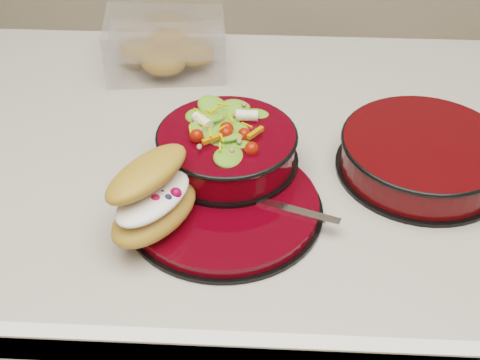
{
  "coord_description": "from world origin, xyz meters",
  "views": [
    {
      "loc": [
        0.1,
        -0.82,
        1.51
      ],
      "look_at": [
        0.06,
        -0.13,
        0.94
      ],
      "focal_mm": 50.0,
      "sensor_mm": 36.0,
      "label": 1
    }
  ],
  "objects_px": {
    "dinner_plate": "(225,206)",
    "croissant": "(154,196)",
    "fork": "(269,204)",
    "extra_bowl": "(423,154)",
    "salad_bowl": "(227,143)",
    "island_counter": "(212,329)",
    "pastry_box": "(166,45)"
  },
  "relations": [
    {
      "from": "dinner_plate",
      "to": "salad_bowl",
      "type": "distance_m",
      "value": 0.1
    },
    {
      "from": "extra_bowl",
      "to": "island_counter",
      "type": "bearing_deg",
      "value": 172.57
    },
    {
      "from": "island_counter",
      "to": "pastry_box",
      "type": "bearing_deg",
      "value": 110.31
    },
    {
      "from": "croissant",
      "to": "fork",
      "type": "relative_size",
      "value": 0.99
    },
    {
      "from": "dinner_plate",
      "to": "extra_bowl",
      "type": "xyz_separation_m",
      "value": [
        0.28,
        0.11,
        0.02
      ]
    },
    {
      "from": "dinner_plate",
      "to": "croissant",
      "type": "xyz_separation_m",
      "value": [
        -0.09,
        -0.04,
        0.05
      ]
    },
    {
      "from": "salad_bowl",
      "to": "extra_bowl",
      "type": "relative_size",
      "value": 0.83
    },
    {
      "from": "dinner_plate",
      "to": "extra_bowl",
      "type": "distance_m",
      "value": 0.3
    },
    {
      "from": "island_counter",
      "to": "dinner_plate",
      "type": "distance_m",
      "value": 0.48
    },
    {
      "from": "croissant",
      "to": "pastry_box",
      "type": "xyz_separation_m",
      "value": [
        -0.05,
        0.43,
        -0.02
      ]
    },
    {
      "from": "salad_bowl",
      "to": "extra_bowl",
      "type": "xyz_separation_m",
      "value": [
        0.28,
        0.02,
        -0.02
      ]
    },
    {
      "from": "dinner_plate",
      "to": "fork",
      "type": "height_order",
      "value": "fork"
    },
    {
      "from": "island_counter",
      "to": "croissant",
      "type": "xyz_separation_m",
      "value": [
        -0.04,
        -0.19,
        0.51
      ]
    },
    {
      "from": "extra_bowl",
      "to": "croissant",
      "type": "bearing_deg",
      "value": -157.71
    },
    {
      "from": "croissant",
      "to": "fork",
      "type": "distance_m",
      "value": 0.16
    },
    {
      "from": "croissant",
      "to": "extra_bowl",
      "type": "xyz_separation_m",
      "value": [
        0.36,
        0.15,
        -0.03
      ]
    },
    {
      "from": "fork",
      "to": "extra_bowl",
      "type": "height_order",
      "value": "extra_bowl"
    },
    {
      "from": "croissant",
      "to": "fork",
      "type": "height_order",
      "value": "croissant"
    },
    {
      "from": "island_counter",
      "to": "salad_bowl",
      "type": "distance_m",
      "value": 0.5
    },
    {
      "from": "salad_bowl",
      "to": "croissant",
      "type": "distance_m",
      "value": 0.15
    },
    {
      "from": "island_counter",
      "to": "extra_bowl",
      "type": "bearing_deg",
      "value": -7.43
    },
    {
      "from": "extra_bowl",
      "to": "salad_bowl",
      "type": "bearing_deg",
      "value": -175.89
    },
    {
      "from": "croissant",
      "to": "fork",
      "type": "xyz_separation_m",
      "value": [
        0.15,
        0.04,
        -0.04
      ]
    },
    {
      "from": "island_counter",
      "to": "pastry_box",
      "type": "relative_size",
      "value": 5.55
    },
    {
      "from": "croissant",
      "to": "dinner_plate",
      "type": "bearing_deg",
      "value": -32.69
    },
    {
      "from": "dinner_plate",
      "to": "pastry_box",
      "type": "height_order",
      "value": "pastry_box"
    },
    {
      "from": "dinner_plate",
      "to": "croissant",
      "type": "height_order",
      "value": "croissant"
    },
    {
      "from": "fork",
      "to": "extra_bowl",
      "type": "relative_size",
      "value": 0.71
    },
    {
      "from": "dinner_plate",
      "to": "fork",
      "type": "bearing_deg",
      "value": -4.83
    },
    {
      "from": "salad_bowl",
      "to": "pastry_box",
      "type": "distance_m",
      "value": 0.33
    },
    {
      "from": "salad_bowl",
      "to": "fork",
      "type": "bearing_deg",
      "value": -55.59
    },
    {
      "from": "fork",
      "to": "salad_bowl",
      "type": "bearing_deg",
      "value": 53.69
    }
  ]
}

